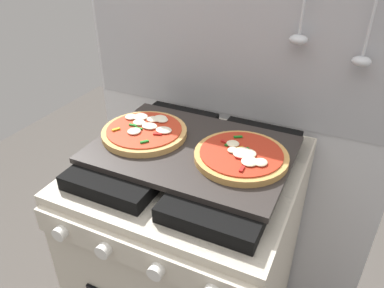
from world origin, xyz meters
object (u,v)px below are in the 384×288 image
at_px(pizza_left, 144,132).
at_px(pizza_right, 241,156).
at_px(baking_tray, 192,150).
at_px(stove, 192,263).

relative_size(pizza_left, pizza_right, 1.00).
distance_m(baking_tray, pizza_right, 0.14).
bearing_deg(stove, pizza_left, 179.51).
distance_m(stove, pizza_right, 0.50).
distance_m(baking_tray, pizza_left, 0.16).
relative_size(baking_tray, pizza_right, 2.18).
bearing_deg(pizza_left, baking_tray, 0.12).
relative_size(stove, pizza_right, 3.64).
xyz_separation_m(baking_tray, pizza_right, (0.14, -0.00, 0.02)).
xyz_separation_m(stove, pizza_right, (0.14, -0.00, 0.48)).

